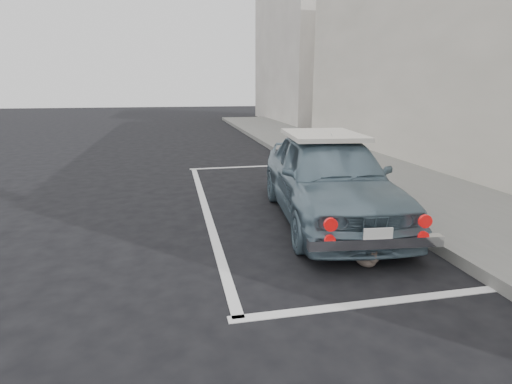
# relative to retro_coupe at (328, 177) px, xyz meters

# --- Properties ---
(ground) EXTENTS (80.00, 80.00, 0.00)m
(ground) POSITION_rel_retro_coupe_xyz_m (-0.96, -2.05, -0.69)
(ground) COLOR black
(ground) RESTS_ON ground
(sidewalk) EXTENTS (2.80, 40.00, 0.15)m
(sidewalk) POSITION_rel_retro_coupe_xyz_m (2.24, -0.05, -0.62)
(sidewalk) COLOR slate
(sidewalk) RESTS_ON ground
(building_far) EXTENTS (3.50, 10.00, 8.00)m
(building_far) POSITION_rel_retro_coupe_xyz_m (5.39, 17.95, 3.31)
(building_far) COLOR #BAB2A8
(building_far) RESTS_ON ground
(pline_rear) EXTENTS (3.00, 0.12, 0.01)m
(pline_rear) POSITION_rel_retro_coupe_xyz_m (-0.46, -2.55, -0.69)
(pline_rear) COLOR silver
(pline_rear) RESTS_ON ground
(pline_front) EXTENTS (3.00, 0.12, 0.01)m
(pline_front) POSITION_rel_retro_coupe_xyz_m (-0.46, 4.45, -0.69)
(pline_front) COLOR silver
(pline_front) RESTS_ON ground
(pline_side) EXTENTS (0.12, 7.00, 0.01)m
(pline_side) POSITION_rel_retro_coupe_xyz_m (-1.86, 0.95, -0.69)
(pline_side) COLOR silver
(pline_side) RESTS_ON ground
(retro_coupe) EXTENTS (2.04, 4.19, 1.37)m
(retro_coupe) POSITION_rel_retro_coupe_xyz_m (0.00, 0.00, 0.00)
(retro_coupe) COLOR slate
(retro_coupe) RESTS_ON ground
(cat) EXTENTS (0.27, 0.44, 0.24)m
(cat) POSITION_rel_retro_coupe_xyz_m (-0.20, -1.77, -0.59)
(cat) COLOR #6C6052
(cat) RESTS_ON ground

